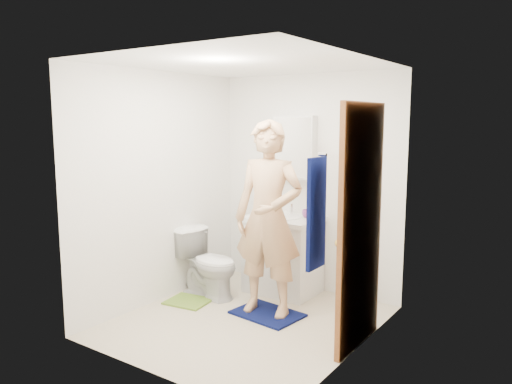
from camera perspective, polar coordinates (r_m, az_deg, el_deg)
floor at (r=4.92m, az=-1.16°, el=-14.67°), size 2.20×2.40×0.02m
ceiling at (r=4.55m, az=-1.25°, el=14.61°), size 2.20×2.40×0.02m
wall_back at (r=5.60m, az=6.06°, el=0.99°), size 2.20×0.02×2.40m
wall_front at (r=3.69m, az=-12.29°, el=-3.01°), size 2.20×0.02×2.40m
wall_left at (r=5.30m, az=-10.98°, el=0.47°), size 0.02×2.40×2.40m
wall_right at (r=4.04m, az=11.67°, el=-1.99°), size 0.02×2.40×2.40m
vanity_cabinet at (r=5.58m, az=3.11°, el=-7.39°), size 0.75×0.55×0.80m
countertop at (r=5.48m, az=3.14°, el=-3.11°), size 0.79×0.59×0.05m
sink_basin at (r=5.48m, az=3.14°, el=-2.96°), size 0.40×0.40×0.03m
faucet at (r=5.62m, az=4.11°, el=-1.96°), size 0.03×0.03×0.12m
medicine_cabinet at (r=5.57m, az=4.42°, el=5.11°), size 0.50×0.12×0.70m
mirror_panel at (r=5.52m, az=4.10°, el=5.08°), size 0.46×0.01×0.66m
door at (r=4.23m, az=11.84°, el=-3.96°), size 0.05×0.80×2.05m
door_knob at (r=3.98m, az=9.47°, el=-5.79°), size 0.07×0.07×0.07m
towel at (r=3.56m, az=6.91°, el=-2.46°), size 0.03×0.24×0.80m
towel_hook at (r=3.49m, az=7.62°, el=4.27°), size 0.06×0.02×0.02m
toilet at (r=5.49m, az=-5.43°, el=-8.07°), size 0.75×0.48×0.73m
bath_mat at (r=5.06m, az=1.31°, el=-13.75°), size 0.70×0.54×0.02m
green_rug at (r=5.42m, az=-7.76°, el=-12.28°), size 0.48×0.42×0.02m
soap_dispenser at (r=5.56m, az=0.71°, el=-1.70°), size 0.09×0.09×0.18m
toothbrush_cup at (r=5.45m, az=5.84°, el=-2.47°), size 0.14×0.14×0.09m
man at (r=4.80m, az=1.42°, el=-3.02°), size 0.75×0.56×1.89m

